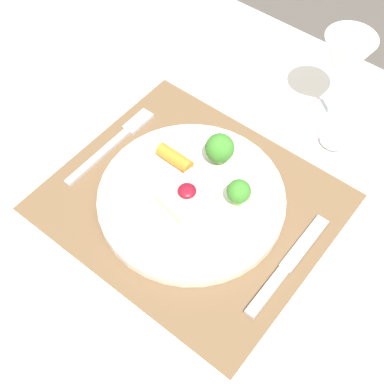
{
  "coord_description": "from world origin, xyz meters",
  "views": [
    {
      "loc": [
        0.29,
        -0.36,
        1.47
      ],
      "look_at": [
        -0.0,
        0.0,
        0.79
      ],
      "focal_mm": 50.0,
      "sensor_mm": 36.0,
      "label": 1
    }
  ],
  "objects": [
    {
      "name": "spoon",
      "position": [
        0.09,
        0.24,
        0.78
      ],
      "size": [
        0.18,
        0.04,
        0.01
      ],
      "rotation": [
        0.0,
        0.0,
        0.06
      ],
      "color": "#B2B2B7",
      "rests_on": "dining_table"
    },
    {
      "name": "knife",
      "position": [
        0.18,
        -0.01,
        0.78
      ],
      "size": [
        0.02,
        0.2,
        0.01
      ],
      "rotation": [
        0.0,
        0.0,
        -0.01
      ],
      "color": "#B2B2B7",
      "rests_on": "placemat"
    },
    {
      "name": "dinner_plate",
      "position": [
        -0.0,
        0.01,
        0.79
      ],
      "size": [
        0.29,
        0.29,
        0.07
      ],
      "color": "silver",
      "rests_on": "placemat"
    },
    {
      "name": "fork",
      "position": [
        -0.18,
        0.02,
        0.78
      ],
      "size": [
        0.02,
        0.2,
        0.01
      ],
      "rotation": [
        0.0,
        0.0,
        0.02
      ],
      "color": "#B2B2B7",
      "rests_on": "placemat"
    },
    {
      "name": "wine_glass_near",
      "position": [
        0.07,
        0.3,
        0.89
      ],
      "size": [
        0.08,
        0.08,
        0.17
      ],
      "color": "white",
      "rests_on": "dining_table"
    },
    {
      "name": "ground_plane",
      "position": [
        0.0,
        0.0,
        0.0
      ],
      "size": [
        8.0,
        8.0,
        0.0
      ],
      "primitive_type": "plane",
      "color": "#4C4742"
    },
    {
      "name": "placemat",
      "position": [
        0.0,
        0.0,
        0.77
      ],
      "size": [
        0.42,
        0.37,
        0.0
      ],
      "primitive_type": "cube",
      "color": "brown",
      "rests_on": "dining_table"
    },
    {
      "name": "dining_table",
      "position": [
        0.0,
        0.0,
        0.67
      ],
      "size": [
        1.38,
        0.93,
        0.77
      ],
      "color": "white",
      "rests_on": "ground_plane"
    }
  ]
}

